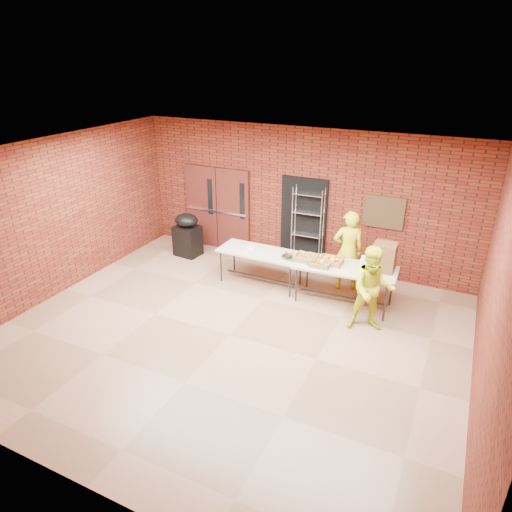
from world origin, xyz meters
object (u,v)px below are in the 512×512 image
(table_left, at_px, (261,254))
(covered_grill, at_px, (187,235))
(wire_rack, at_px, (307,228))
(volunteer_woman, at_px, (348,251))
(table_right, at_px, (345,270))
(coffee_dispenser, at_px, (384,257))
(volunteer_man, at_px, (372,289))

(table_left, distance_m, covered_grill, 2.36)
(wire_rack, bearing_deg, volunteer_woman, -31.71)
(wire_rack, bearing_deg, table_right, -48.06)
(covered_grill, bearing_deg, wire_rack, 18.21)
(coffee_dispenser, bearing_deg, volunteer_man, -90.59)
(volunteer_woman, bearing_deg, coffee_dispenser, 124.31)
(coffee_dispenser, height_order, covered_grill, coffee_dispenser)
(volunteer_woman, height_order, volunteer_man, volunteer_woman)
(wire_rack, xyz_separation_m, coffee_dispenser, (1.97, -1.15, 0.13))
(table_left, distance_m, coffee_dispenser, 2.61)
(volunteer_woman, bearing_deg, table_left, -5.86)
(table_right, xyz_separation_m, coffee_dispenser, (0.69, 0.17, 0.34))
(wire_rack, distance_m, covered_grill, 2.99)
(wire_rack, relative_size, volunteer_woman, 1.11)
(volunteer_woman, bearing_deg, wire_rack, -54.07)
(table_left, bearing_deg, volunteer_man, -16.40)
(table_right, height_order, coffee_dispenser, coffee_dispenser)
(wire_rack, distance_m, volunteer_man, 2.81)
(coffee_dispenser, bearing_deg, volunteer_woman, 148.63)
(wire_rack, distance_m, table_left, 1.40)
(wire_rack, height_order, volunteer_woman, wire_rack)
(coffee_dispenser, bearing_deg, table_left, -178.29)
(table_left, relative_size, coffee_dispenser, 3.33)
(wire_rack, height_order, table_left, wire_rack)
(table_left, relative_size, covered_grill, 1.71)
(table_left, bearing_deg, wire_rack, 64.25)
(covered_grill, distance_m, volunteer_woman, 4.03)
(wire_rack, height_order, coffee_dispenser, wire_rack)
(table_left, height_order, table_right, table_right)
(volunteer_woman, distance_m, volunteer_man, 1.60)
(wire_rack, bearing_deg, coffee_dispenser, -32.40)
(table_left, height_order, covered_grill, covered_grill)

